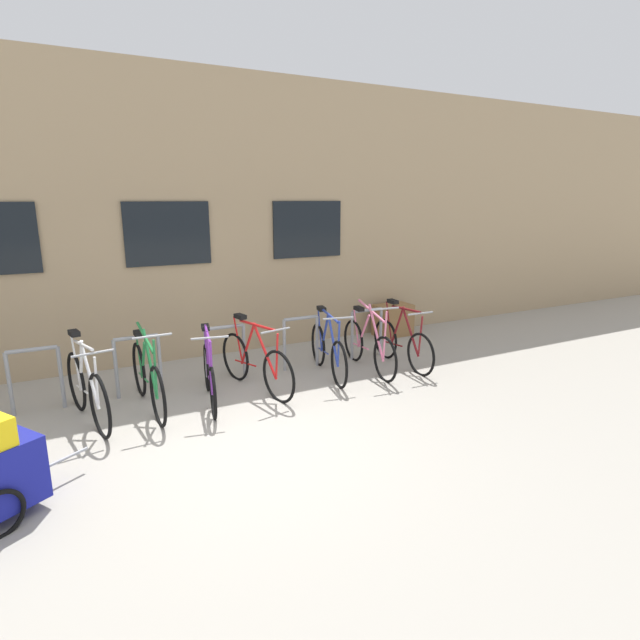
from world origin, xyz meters
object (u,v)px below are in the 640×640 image
Objects in this scene: bicycle_green at (148,378)px; bicycle_red at (255,363)px; bicycle_blue at (328,350)px; bicycle_maroon at (402,343)px; bicycle_purple at (209,375)px; bicycle_white at (87,389)px; bicycle_pink at (368,346)px; planter_box at (393,320)px.

bicycle_green is 1.04× the size of bicycle_red.
bicycle_red is at bearing -176.31° from bicycle_blue.
bicycle_purple is at bearing -178.86° from bicycle_maroon.
bicycle_white is 4.53m from bicycle_maroon.
bicycle_pink reaches higher than bicycle_blue.
bicycle_maroon is at bearing -7.39° from bicycle_blue.
planter_box is (3.35, 1.48, -0.09)m from bicycle_red.
bicycle_purple is 0.76m from bicycle_green.
bicycle_blue is at bearing 2.52° from bicycle_white.
bicycle_purple is at bearing -158.04° from planter_box.
bicycle_blue is 0.96× the size of bicycle_red.
bicycle_white reaches higher than bicycle_purple.
bicycle_white reaches higher than bicycle_maroon.
bicycle_maroon is at bearing -121.05° from planter_box.
bicycle_purple is 1.87m from bicycle_blue.
bicycle_purple is 2.29× the size of planter_box.
bicycle_purple is 0.88× the size of bicycle_green.
bicycle_green is 1.08× the size of bicycle_blue.
bicycle_green is 3.84m from bicycle_maroon.
bicycle_red reaches higher than planter_box.
planter_box is (1.52, 1.49, -0.08)m from bicycle_pink.
bicycle_green is at bearing 179.62° from bicycle_pink.
bicycle_red is at bearing 177.97° from bicycle_maroon.
bicycle_purple is 0.99× the size of bicycle_maroon.
bicycle_pink is at bearing -0.38° from bicycle_green.
bicycle_white is at bearing -173.28° from bicycle_green.
bicycle_blue is at bearing 1.38° from bicycle_green.
bicycle_maroon is at bearing -1.47° from bicycle_green.
bicycle_red is (1.42, -0.01, -0.01)m from bicycle_green.
bicycle_pink is at bearing 172.45° from bicycle_maroon.
bicycle_white is at bearing 179.79° from bicycle_maroon.
planter_box is (4.04, 1.63, -0.07)m from bicycle_purple.
bicycle_red is 1.83m from bicycle_pink.
bicycle_purple is at bearing -176.85° from bicycle_pink.
bicycle_green reaches higher than bicycle_blue.
bicycle_purple is 2.52m from bicycle_pink.
bicycle_blue is 1.25m from bicycle_maroon.
bicycle_green is at bearing -178.62° from bicycle_blue.
bicycle_maroon is (3.09, 0.06, 0.00)m from bicycle_purple.
bicycle_green is 5.00m from planter_box.
bicycle_green is 0.70m from bicycle_white.
bicycle_maroon is (4.53, -0.02, -0.03)m from bicycle_white.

